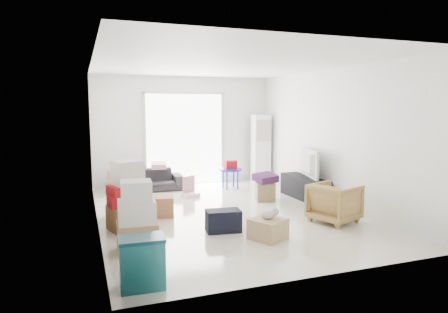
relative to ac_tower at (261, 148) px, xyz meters
The scene contains 21 objects.
room_shell 3.32m from the ac_tower, 126.35° to the right, with size 4.98×6.48×3.18m.
sliding_door 2.01m from the ac_tower, behind, with size 2.10×0.04×2.33m.
ac_tower is the anchor object (origin of this frame).
tv_console 2.20m from the ac_tower, 88.64° to the right, with size 0.42×1.39×0.46m, color black.
television 2.13m from the ac_tower, 88.64° to the right, with size 1.03×0.59×0.14m, color black.
sofa 3.08m from the ac_tower, behind, with size 1.70×0.50×0.67m, color #2B2B31.
pillow_left 3.25m from the ac_tower, behind, with size 0.40×0.31×0.13m, color #C08C9B.
pillow_right 2.72m from the ac_tower, behind, with size 0.37×0.30×0.13m, color #C08C9B.
armchair 3.88m from the ac_tower, 96.16° to the right, with size 0.71×0.66×0.73m, color #AA894B.
storage_bins 6.54m from the ac_tower, 126.25° to the right, with size 0.50×0.36×0.56m.
box_stack_a 5.60m from the ac_tower, 132.23° to the right, with size 0.55×0.46×0.97m.
box_stack_b 4.89m from the ac_tower, 140.32° to the right, with size 0.68×0.68×1.11m.
box_stack_c 4.42m from the ac_tower, 147.91° to the right, with size 0.59×0.57×0.84m.
loose_box 4.02m from the ac_tower, 141.63° to the right, with size 0.43×0.43×0.36m, color #9B7946.
duffel_bag 4.44m from the ac_tower, 122.65° to the right, with size 0.53×0.32×0.34m, color black.
ottoman 2.28m from the ac_tower, 112.48° to the right, with size 0.38×0.38×0.38m, color #988258.
blanket 2.21m from the ac_tower, 112.48° to the right, with size 0.41×0.41×0.14m, color #3D1D49.
kids_table 1.27m from the ac_tower, 152.06° to the right, with size 0.56×0.56×0.68m.
toy_walker 2.58m from the ac_tower, 153.72° to the right, with size 0.42×0.40×0.44m.
wood_crate 4.70m from the ac_tower, 113.67° to the right, with size 0.46×0.46×0.30m, color tan.
plush_bunny 4.65m from the ac_tower, 113.33° to the right, with size 0.30×0.17×0.15m.
Camera 1 is at (-2.46, -6.76, 1.93)m, focal length 32.00 mm.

